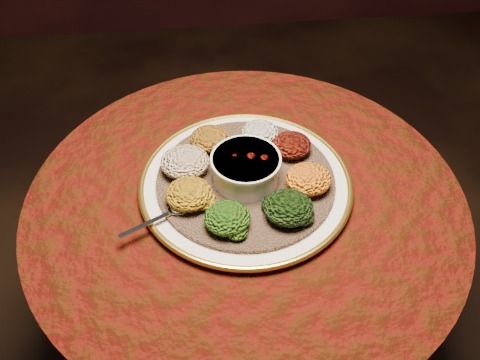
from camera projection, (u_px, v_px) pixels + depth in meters
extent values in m
plane|color=black|center=(244.00, 353.00, 1.69)|extent=(4.00, 4.00, 0.00)
cylinder|color=black|center=(244.00, 350.00, 1.68)|extent=(0.44, 0.44, 0.04)
cylinder|color=black|center=(244.00, 295.00, 1.45)|extent=(0.12, 0.12, 0.68)
cylinder|color=black|center=(245.00, 208.00, 1.19)|extent=(0.80, 0.80, 0.04)
cylinder|color=#3D0905|center=(245.00, 247.00, 1.29)|extent=(0.93, 0.93, 0.34)
cylinder|color=#3D0905|center=(245.00, 200.00, 1.17)|extent=(0.96, 0.96, 0.01)
cylinder|color=silver|center=(246.00, 185.00, 1.18)|extent=(0.48, 0.48, 0.02)
torus|color=gold|center=(246.00, 183.00, 1.17)|extent=(0.47, 0.47, 0.01)
cylinder|color=brown|center=(246.00, 180.00, 1.17)|extent=(0.47, 0.47, 0.01)
cylinder|color=silver|center=(246.00, 169.00, 1.14)|extent=(0.14, 0.14, 0.06)
cylinder|color=silver|center=(246.00, 159.00, 1.12)|extent=(0.15, 0.15, 0.01)
cylinder|color=#640C05|center=(246.00, 162.00, 1.13)|extent=(0.12, 0.12, 0.01)
ellipsoid|color=silver|center=(179.00, 208.00, 1.10)|extent=(0.05, 0.03, 0.01)
cube|color=silver|center=(148.00, 223.00, 1.07)|extent=(0.12, 0.07, 0.00)
ellipsoid|color=beige|center=(260.00, 132.00, 1.24)|extent=(0.09, 0.08, 0.04)
ellipsoid|color=black|center=(292.00, 145.00, 1.21)|extent=(0.09, 0.09, 0.04)
ellipsoid|color=#CA8E10|center=(309.00, 179.00, 1.13)|extent=(0.10, 0.09, 0.05)
ellipsoid|color=black|center=(289.00, 208.00, 1.07)|extent=(0.10, 0.10, 0.05)
ellipsoid|color=#A5320A|center=(227.00, 218.00, 1.06)|extent=(0.09, 0.09, 0.05)
ellipsoid|color=#AB7E0F|center=(189.00, 194.00, 1.10)|extent=(0.10, 0.09, 0.05)
ellipsoid|color=maroon|center=(185.00, 162.00, 1.16)|extent=(0.11, 0.10, 0.05)
ellipsoid|color=#894A10|center=(210.00, 139.00, 1.22)|extent=(0.09, 0.09, 0.04)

